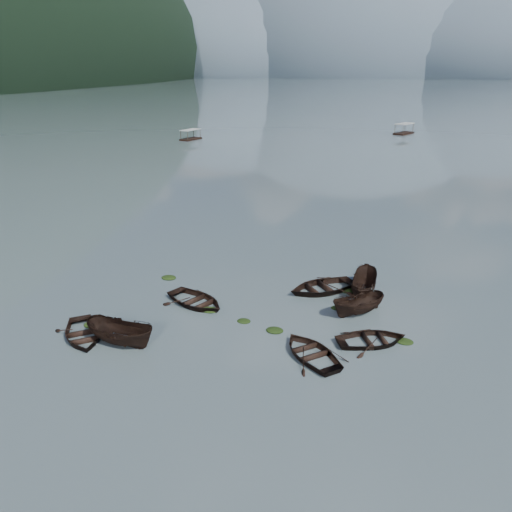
% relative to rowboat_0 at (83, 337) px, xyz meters
% --- Properties ---
extents(ground_plane, '(2400.00, 2400.00, 0.00)m').
position_rel_rowboat_0_xyz_m(ground_plane, '(7.76, -1.24, 0.00)').
color(ground_plane, '#4C5B5F').
extents(haze_mtn_a, '(520.00, 520.00, 280.00)m').
position_rel_rowboat_0_xyz_m(haze_mtn_a, '(-252.24, 898.76, 0.00)').
color(haze_mtn_a, '#475666').
rests_on(haze_mtn_a, ground).
extents(haze_mtn_b, '(520.00, 520.00, 340.00)m').
position_rel_rowboat_0_xyz_m(haze_mtn_b, '(-52.24, 898.76, 0.00)').
color(haze_mtn_b, '#475666').
rests_on(haze_mtn_b, ground).
extents(haze_mtn_c, '(520.00, 520.00, 260.00)m').
position_rel_rowboat_0_xyz_m(haze_mtn_c, '(147.76, 898.76, 0.00)').
color(haze_mtn_c, '#475666').
rests_on(haze_mtn_c, ground).
extents(rowboat_0, '(5.19, 5.40, 0.91)m').
position_rel_rowboat_0_xyz_m(rowboat_0, '(0.00, 0.00, 0.00)').
color(rowboat_0, black).
rests_on(rowboat_0, ground).
extents(rowboat_2, '(4.71, 2.38, 1.74)m').
position_rel_rowboat_0_xyz_m(rowboat_2, '(2.60, -0.09, 0.00)').
color(rowboat_2, black).
rests_on(rowboat_2, ground).
extents(rowboat_3, '(5.22, 5.27, 0.90)m').
position_rel_rowboat_0_xyz_m(rowboat_3, '(13.46, 1.49, 0.00)').
color(rowboat_3, black).
rests_on(rowboat_3, ground).
extents(rowboat_4, '(5.05, 4.48, 0.87)m').
position_rel_rowboat_0_xyz_m(rowboat_4, '(16.64, 3.80, 0.00)').
color(rowboat_4, black).
rests_on(rowboat_4, ground).
extents(rowboat_5, '(3.94, 3.89, 1.55)m').
position_rel_rowboat_0_xyz_m(rowboat_5, '(15.56, 7.32, 0.00)').
color(rowboat_5, black).
rests_on(rowboat_5, ground).
extents(rowboat_6, '(5.62, 5.02, 0.96)m').
position_rel_rowboat_0_xyz_m(rowboat_6, '(4.85, 5.88, 0.00)').
color(rowboat_6, black).
rests_on(rowboat_6, ground).
extents(rowboat_7, '(6.20, 5.97, 1.05)m').
position_rel_rowboat_0_xyz_m(rowboat_7, '(12.78, 10.27, 0.00)').
color(rowboat_7, black).
rests_on(rowboat_7, ground).
extents(rowboat_8, '(1.89, 4.51, 1.71)m').
position_rel_rowboat_0_xyz_m(rowboat_8, '(15.66, 10.56, 0.00)').
color(rowboat_8, black).
rests_on(rowboat_8, ground).
extents(weed_clump_0, '(1.18, 0.96, 0.26)m').
position_rel_rowboat_0_xyz_m(weed_clump_0, '(-0.24, 1.43, 0.00)').
color(weed_clump_0, black).
rests_on(weed_clump_0, ground).
extents(weed_clump_1, '(1.12, 0.90, 0.25)m').
position_rel_rowboat_0_xyz_m(weed_clump_1, '(6.08, 5.22, 0.00)').
color(weed_clump_1, black).
rests_on(weed_clump_1, ground).
extents(weed_clump_2, '(1.08, 0.86, 0.23)m').
position_rel_rowboat_0_xyz_m(weed_clump_2, '(10.85, 3.70, 0.00)').
color(weed_clump_2, black).
rests_on(weed_clump_2, ground).
extents(weed_clump_3, '(0.77, 0.65, 0.17)m').
position_rel_rowboat_0_xyz_m(weed_clump_3, '(14.14, 7.76, 0.00)').
color(weed_clump_3, black).
rests_on(weed_clump_3, ground).
extents(weed_clump_4, '(1.03, 0.82, 0.21)m').
position_rel_rowboat_0_xyz_m(weed_clump_4, '(18.48, 4.42, 0.00)').
color(weed_clump_4, black).
rests_on(weed_clump_4, ground).
extents(weed_clump_5, '(1.14, 0.92, 0.24)m').
position_rel_rowboat_0_xyz_m(weed_clump_5, '(1.22, 9.47, 0.00)').
color(weed_clump_5, black).
rests_on(weed_clump_5, ground).
extents(weed_clump_6, '(0.87, 0.73, 0.18)m').
position_rel_rowboat_0_xyz_m(weed_clump_6, '(8.68, 4.38, 0.00)').
color(weed_clump_6, black).
rests_on(weed_clump_6, ground).
extents(weed_clump_7, '(1.23, 0.98, 0.27)m').
position_rel_rowboat_0_xyz_m(weed_clump_7, '(14.69, 10.65, 0.00)').
color(weed_clump_7, black).
rests_on(weed_clump_7, ground).
extents(pontoon_left, '(3.50, 5.86, 2.10)m').
position_rel_rowboat_0_xyz_m(pontoon_left, '(-26.14, 81.27, 0.00)').
color(pontoon_left, black).
rests_on(pontoon_left, ground).
extents(pontoon_centre, '(5.01, 6.61, 2.34)m').
position_rel_rowboat_0_xyz_m(pontoon_centre, '(19.03, 103.76, 0.00)').
color(pontoon_centre, black).
rests_on(pontoon_centre, ground).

